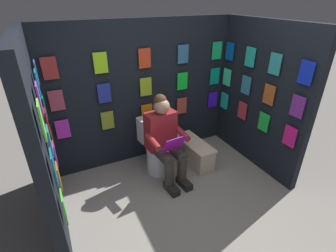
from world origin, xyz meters
TOP-DOWN VIEW (x-y plane):
  - ground_plane at (0.00, 0.00)m, footprint 30.00×30.00m
  - display_wall_back at (0.00, -1.69)m, footprint 2.80×0.14m
  - display_wall_left at (-1.40, -0.82)m, footprint 0.14×1.64m
  - display_wall_right at (1.40, -0.82)m, footprint 0.14×1.64m
  - toilet at (0.00, -1.23)m, footprint 0.42×0.57m
  - person_reading at (-0.01, -1.01)m, footprint 0.55×0.71m
  - comic_longbox_near at (-0.55, -1.12)m, footprint 0.33×0.74m

SIDE VIEW (x-z plane):
  - ground_plane at x=0.00m, z-range 0.00..0.00m
  - comic_longbox_near at x=-0.55m, z-range 0.00..0.36m
  - toilet at x=0.00m, z-range -0.06..0.71m
  - person_reading at x=-0.01m, z-range 0.00..1.20m
  - display_wall_back at x=0.00m, z-range 0.00..2.04m
  - display_wall_left at x=-1.40m, z-range 0.00..2.04m
  - display_wall_right at x=1.40m, z-range 0.00..2.04m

